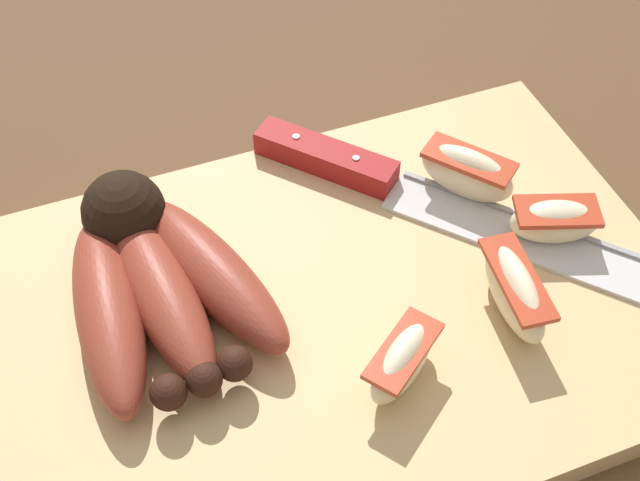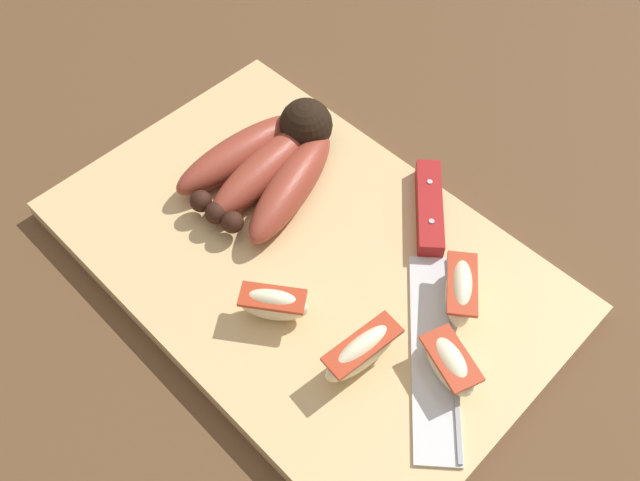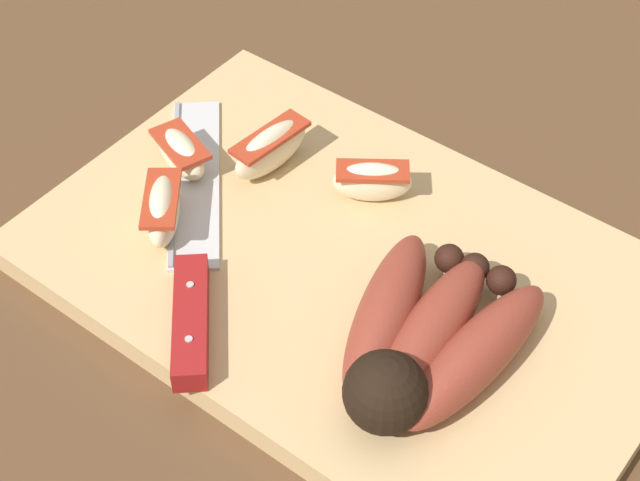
% 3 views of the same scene
% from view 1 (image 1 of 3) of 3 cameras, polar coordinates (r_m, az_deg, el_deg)
% --- Properties ---
extents(ground_plane, '(6.00, 6.00, 0.00)m').
position_cam_1_polar(ground_plane, '(0.51, 0.47, -7.58)').
color(ground_plane, brown).
extents(cutting_board, '(0.44, 0.29, 0.02)m').
position_cam_1_polar(cutting_board, '(0.51, -0.72, -5.38)').
color(cutting_board, tan).
rests_on(cutting_board, ground_plane).
extents(banana_bunch, '(0.13, 0.16, 0.05)m').
position_cam_1_polar(banana_bunch, '(0.50, -10.93, -2.55)').
color(banana_bunch, black).
rests_on(banana_bunch, cutting_board).
extents(chefs_knife, '(0.21, 0.23, 0.02)m').
position_cam_1_polar(chefs_knife, '(0.57, 4.75, 3.82)').
color(chefs_knife, silver).
rests_on(chefs_knife, cutting_board).
extents(apple_wedge_near, '(0.06, 0.06, 0.04)m').
position_cam_1_polar(apple_wedge_near, '(0.56, 9.78, 4.51)').
color(apple_wedge_near, beige).
rests_on(apple_wedge_near, cutting_board).
extents(apple_wedge_middle, '(0.06, 0.05, 0.03)m').
position_cam_1_polar(apple_wedge_middle, '(0.47, 5.50, -7.98)').
color(apple_wedge_middle, beige).
rests_on(apple_wedge_middle, cutting_board).
extents(apple_wedge_far, '(0.03, 0.07, 0.04)m').
position_cam_1_polar(apple_wedge_far, '(0.50, 12.83, -3.27)').
color(apple_wedge_far, beige).
rests_on(apple_wedge_far, cutting_board).
extents(apple_wedge_extra, '(0.06, 0.04, 0.03)m').
position_cam_1_polar(apple_wedge_extra, '(0.55, 15.39, 1.29)').
color(apple_wedge_extra, beige).
rests_on(apple_wedge_extra, cutting_board).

